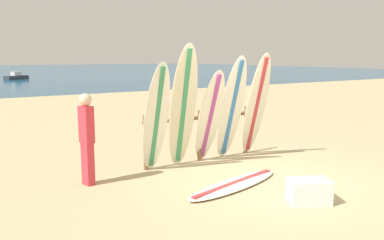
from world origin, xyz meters
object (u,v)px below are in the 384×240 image
object	(u,v)px
surfboard_leaning_far_left	(156,118)
surfboard_lying_on_sand	(235,184)
surfboard_leaning_center_right	(256,105)
small_boat_offshore	(16,77)
cooler_box	(309,191)
surfboard_leaning_left	(183,107)
surfboard_rack	(200,129)
surfboard_leaning_center	(231,108)
beachgoer_standing	(87,135)
surfboard_leaning_center_left	(210,117)

from	to	relation	value
surfboard_leaning_far_left	surfboard_lying_on_sand	distance (m)	1.91
surfboard_leaning_center_right	small_boat_offshore	size ratio (longest dim) A/B	0.97
surfboard_leaning_far_left	small_boat_offshore	distance (m)	34.70
cooler_box	surfboard_leaning_left	bearing A→B (deg)	130.38
surfboard_rack	surfboard_leaning_center_right	distance (m)	1.34
surfboard_rack	surfboard_leaning_far_left	distance (m)	1.27
surfboard_leaning_center	beachgoer_standing	xyz separation A→B (m)	(-3.10, 0.03, -0.24)
surfboard_lying_on_sand	beachgoer_standing	world-z (taller)	beachgoer_standing
beachgoer_standing	surfboard_leaning_far_left	bearing A→B (deg)	-0.05
surfboard_leaning_far_left	surfboard_leaning_center_right	bearing A→B (deg)	-2.19
small_boat_offshore	beachgoer_standing	bearing A→B (deg)	-97.75
surfboard_rack	cooler_box	xyz separation A→B (m)	(-0.01, -2.96, -0.51)
surfboard_leaning_far_left	cooler_box	xyz separation A→B (m)	(1.17, -2.66, -0.88)
beachgoer_standing	cooler_box	world-z (taller)	beachgoer_standing
surfboard_leaning_center_left	small_boat_offshore	bearing A→B (deg)	86.42
surfboard_leaning_center_right	beachgoer_standing	xyz separation A→B (m)	(-3.72, 0.09, -0.27)
surfboard_leaning_far_left	surfboard_leaning_center_left	size ratio (longest dim) A/B	1.08
surfboard_rack	surfboard_leaning_far_left	size ratio (longest dim) A/B	1.25
beachgoer_standing	surfboard_rack	bearing A→B (deg)	6.69
beachgoer_standing	surfboard_lying_on_sand	bearing A→B (deg)	-35.09
surfboard_leaning_center	surfboard_lying_on_sand	xyz separation A→B (m)	(-1.04, -1.42, -1.08)
surfboard_lying_on_sand	surfboard_rack	bearing A→B (deg)	75.30
surfboard_leaning_center_left	cooler_box	world-z (taller)	surfboard_leaning_center_left
surfboard_leaning_center_left	surfboard_leaning_center	bearing A→B (deg)	-0.21
surfboard_rack	surfboard_leaning_left	bearing A→B (deg)	-151.66
surfboard_leaning_far_left	surfboard_leaning_center_right	size ratio (longest dim) A/B	0.93
surfboard_rack	surfboard_leaning_center_left	size ratio (longest dim) A/B	1.35
beachgoer_standing	small_boat_offshore	world-z (taller)	beachgoer_standing
surfboard_leaning_far_left	surfboard_leaning_left	xyz separation A→B (m)	(0.56, -0.04, 0.17)
surfboard_leaning_center_left	beachgoer_standing	size ratio (longest dim) A/B	1.23
surfboard_rack	surfboard_leaning_left	xyz separation A→B (m)	(-0.62, -0.33, 0.53)
surfboard_lying_on_sand	cooler_box	distance (m)	1.31
surfboard_leaning_center_right	beachgoer_standing	size ratio (longest dim) A/B	1.44
surfboard_leaning_far_left	surfboard_leaning_left	bearing A→B (deg)	-3.86
surfboard_lying_on_sand	surfboard_leaning_center_left	bearing A→B (deg)	71.34
small_boat_offshore	surfboard_rack	bearing A→B (deg)	-93.65
surfboard_leaning_center	cooler_box	xyz separation A→B (m)	(-0.59, -2.64, -0.93)
surfboard_rack	surfboard_lying_on_sand	distance (m)	1.92
surfboard_leaning_far_left	surfboard_leaning_center	size ratio (longest dim) A/B	0.95
surfboard_lying_on_sand	surfboard_leaning_center	bearing A→B (deg)	53.77
surfboard_leaning_center_right	beachgoer_standing	distance (m)	3.73
surfboard_leaning_left	surfboard_leaning_center_left	distance (m)	0.69
small_boat_offshore	surfboard_leaning_left	bearing A→B (deg)	-94.64
surfboard_leaning_center	surfboard_rack	bearing A→B (deg)	150.86
surfboard_rack	surfboard_leaning_center	world-z (taller)	surfboard_leaning_center
surfboard_leaning_center_left	surfboard_lying_on_sand	size ratio (longest dim) A/B	0.85
surfboard_rack	surfboard_leaning_left	world-z (taller)	surfboard_leaning_left
cooler_box	surfboard_leaning_center_left	bearing A→B (deg)	116.59
surfboard_leaning_center_right	surfboard_rack	bearing A→B (deg)	162.17
surfboard_rack	surfboard_leaning_center_left	xyz separation A→B (m)	(0.02, -0.32, 0.29)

